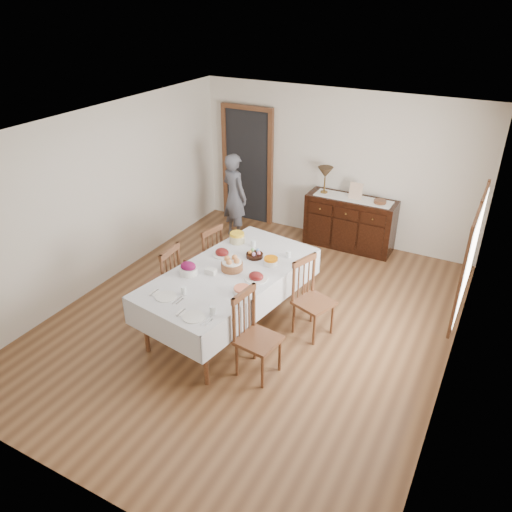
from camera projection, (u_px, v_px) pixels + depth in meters
The scene contains 26 objects.
ground at pixel (253, 320), 6.81m from camera, with size 6.00×6.00×0.00m, color brown.
room_shell at pixel (258, 196), 6.42m from camera, with size 5.02×6.02×2.65m.
dining_table at pixel (230, 278), 6.36m from camera, with size 1.60×2.60×0.84m.
chair_left_near at pixel (163, 282), 6.63m from camera, with size 0.48×0.48×1.09m.
chair_left_far at pixel (206, 257), 7.30m from camera, with size 0.50×0.50×1.04m.
chair_right_near at pixel (254, 334), 5.67m from camera, with size 0.49×0.49×1.07m.
chair_right_far at pixel (311, 297), 6.36m from camera, with size 0.55×0.55×1.05m.
sideboard at pixel (350, 223), 8.53m from camera, with size 1.51×0.55×0.90m.
person at pixel (235, 194), 8.72m from camera, with size 0.51×0.33×1.64m, color #595B67.
bread_basket at pixel (232, 265), 6.32m from camera, with size 0.28×0.28×0.18m.
egg_basket at pixel (255, 255), 6.63m from camera, with size 0.23×0.23×0.11m.
ham_platter_a at pixel (222, 253), 6.68m from camera, with size 0.27×0.27×0.11m.
ham_platter_b at pixel (256, 277), 6.14m from camera, with size 0.29×0.29×0.11m.
beet_bowl at pixel (188, 269), 6.23m from camera, with size 0.23×0.23×0.16m.
carrot_bowl at pixel (271, 261), 6.45m from camera, with size 0.19×0.19×0.09m.
pineapple_bowl at pixel (237, 238), 7.00m from camera, with size 0.21×0.21×0.15m.
casserole_dish at pixel (242, 290), 5.86m from camera, with size 0.22×0.22×0.07m.
butter_dish at pixel (211, 271), 6.25m from camera, with size 0.15×0.11×0.07m.
setting_left at pixel (172, 294), 5.81m from camera, with size 0.44×0.31×0.10m.
setting_right at pixel (200, 314), 5.45m from camera, with size 0.44×0.31×0.10m.
glass_far_a at pixel (253, 243), 6.89m from camera, with size 0.07×0.07×0.10m.
glass_far_b at pixel (288, 254), 6.62m from camera, with size 0.06×0.06×0.09m.
runner at pixel (353, 198), 8.29m from camera, with size 1.30×0.35×0.01m.
table_lamp at pixel (325, 173), 8.35m from camera, with size 0.26×0.26×0.46m.
picture_frame at pixel (356, 191), 8.21m from camera, with size 0.22×0.08×0.28m.
deco_bowl at pixel (380, 202), 8.09m from camera, with size 0.20×0.20×0.06m.
Camera 1 is at (2.66, -4.89, 4.03)m, focal length 35.00 mm.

